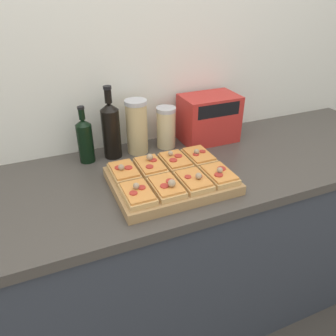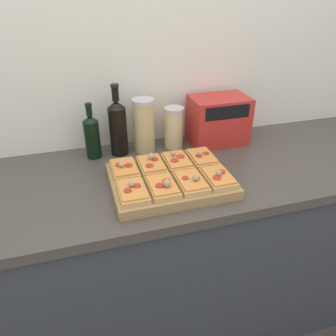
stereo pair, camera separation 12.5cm
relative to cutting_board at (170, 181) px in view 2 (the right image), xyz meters
The scene contains 16 objects.
wall_back 0.56m from the cutting_board, 98.41° to the left, with size 6.00×0.06×2.50m.
kitchen_counter 0.48m from the cutting_board, 124.44° to the left, with size 2.63×0.67×0.90m.
cutting_board is the anchor object (origin of this frame).
pizza_slice_back_left 0.18m from the cutting_board, 153.36° to the left, with size 0.10×0.15×0.05m.
pizza_slice_back_midleft 0.10m from the cutting_board, 123.05° to the left, with size 0.10×0.15×0.05m.
pizza_slice_back_midright 0.10m from the cutting_board, 56.79° to the left, with size 0.10×0.15×0.05m.
pizza_slice_back_right 0.18m from the cutting_board, 26.76° to the left, with size 0.10×0.15×0.05m.
pizza_slice_front_left 0.18m from the cutting_board, 153.33° to the right, with size 0.10×0.15×0.05m.
pizza_slice_front_midleft 0.10m from the cutting_board, 122.85° to the right, with size 0.10×0.15×0.06m.
pizza_slice_front_midright 0.10m from the cutting_board, 56.49° to the right, with size 0.10×0.15×0.05m.
pizza_slice_front_right 0.18m from the cutting_board, 26.85° to the right, with size 0.10×0.15×0.05m.
olive_oil_bottle 0.42m from the cutting_board, 128.80° to the left, with size 0.07×0.07×0.25m.
wine_bottle 0.37m from the cutting_board, 114.04° to the left, with size 0.08×0.08×0.32m.
grain_jar_tall 0.34m from the cutting_board, 94.77° to the left, with size 0.10×0.10×0.24m.
grain_jar_short 0.35m from the cutting_board, 70.40° to the left, with size 0.09×0.09×0.19m.
toaster_oven 0.46m from the cutting_board, 43.06° to the left, with size 0.29×0.18×0.22m.
Camera 2 is at (-0.24, -0.79, 1.58)m, focal length 35.00 mm.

